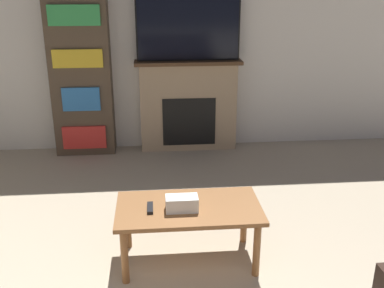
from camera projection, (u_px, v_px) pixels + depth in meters
name	position (u px, v px, depth m)	size (l,w,h in m)	color
wall_back	(176.00, 33.00, 5.11)	(6.83, 0.06, 2.70)	silver
fireplace	(188.00, 105.00, 5.27)	(1.22, 0.28, 1.06)	tan
tv	(188.00, 27.00, 4.94)	(1.15, 0.03, 0.73)	black
coffee_table	(189.00, 214.00, 3.14)	(1.01, 0.55, 0.44)	brown
tissue_box	(182.00, 203.00, 3.05)	(0.22, 0.12, 0.10)	white
remote_control	(150.00, 208.00, 3.07)	(0.04, 0.15, 0.02)	black
bookshelf	(81.00, 77.00, 5.02)	(0.67, 0.29, 1.80)	#4C3D2D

